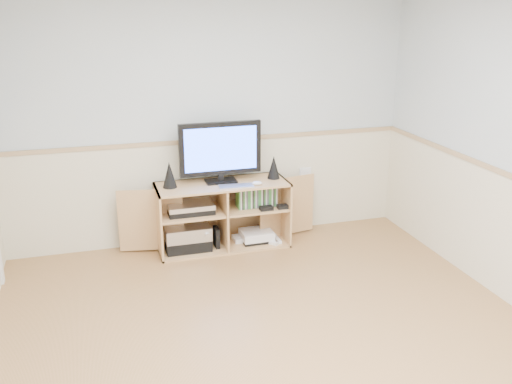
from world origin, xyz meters
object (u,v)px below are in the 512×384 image
at_px(monitor, 220,150).
at_px(game_consoles, 255,236).
at_px(keyboard, 236,186).
at_px(media_cabinet, 221,212).

distance_m(monitor, game_consoles, 0.96).
relative_size(keyboard, game_consoles, 0.73).
relative_size(media_cabinet, game_consoles, 4.42).
xyz_separation_m(monitor, game_consoles, (0.33, -0.06, -0.90)).
bearing_deg(media_cabinet, game_consoles, -11.87).
xyz_separation_m(media_cabinet, game_consoles, (0.33, -0.07, -0.26)).
distance_m(media_cabinet, monitor, 0.63).
distance_m(media_cabinet, game_consoles, 0.42).
xyz_separation_m(media_cabinet, keyboard, (0.10, -0.20, 0.32)).
bearing_deg(keyboard, game_consoles, 33.97).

